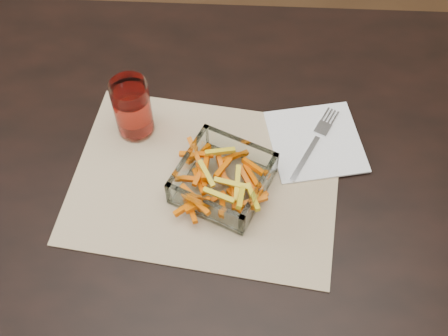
{
  "coord_description": "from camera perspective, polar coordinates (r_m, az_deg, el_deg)",
  "views": [
    {
      "loc": [
        -0.04,
        -0.51,
        1.57
      ],
      "look_at": [
        -0.07,
        0.01,
        0.78
      ],
      "focal_mm": 45.0,
      "sensor_mm": 36.0,
      "label": 1
    }
  ],
  "objects": [
    {
      "name": "dining_table",
      "position": [
        1.04,
        3.75,
        -4.06
      ],
      "size": [
        1.6,
        0.9,
        0.75
      ],
      "color": "black",
      "rests_on": "ground"
    },
    {
      "name": "placemat",
      "position": [
        0.96,
        -1.92,
        -1.25
      ],
      "size": [
        0.49,
        0.38,
        0.0
      ],
      "primitive_type": "cube",
      "rotation": [
        0.0,
        0.0,
        -0.13
      ],
      "color": "tan",
      "rests_on": "dining_table"
    },
    {
      "name": "glass_bowl",
      "position": [
        0.94,
        -0.1,
        -1.21
      ],
      "size": [
        0.18,
        0.18,
        0.05
      ],
      "rotation": [
        0.0,
        0.0,
        -0.41
      ],
      "color": "white",
      "rests_on": "placemat"
    },
    {
      "name": "tumbler",
      "position": [
        1.0,
        -9.26,
        5.87
      ],
      "size": [
        0.07,
        0.07,
        0.12
      ],
      "color": "white",
      "rests_on": "placemat"
    },
    {
      "name": "napkin",
      "position": [
        1.02,
        9.28,
        2.69
      ],
      "size": [
        0.19,
        0.19,
        0.0
      ],
      "primitive_type": "cube",
      "rotation": [
        0.0,
        0.0,
        0.21
      ],
      "color": "white",
      "rests_on": "placemat"
    },
    {
      "name": "fork",
      "position": [
        1.01,
        9.25,
        2.71
      ],
      "size": [
        0.09,
        0.17,
        0.0
      ],
      "rotation": [
        0.0,
        0.0,
        -0.47
      ],
      "color": "silver",
      "rests_on": "napkin"
    }
  ]
}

